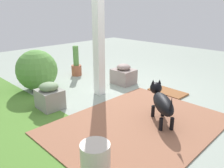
{
  "coord_description": "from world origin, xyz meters",
  "views": [
    {
      "loc": [
        -2.55,
        2.71,
        1.57
      ],
      "look_at": [
        -0.08,
        0.23,
        0.36
      ],
      "focal_mm": 36.06,
      "sensor_mm": 36.0,
      "label": 1
    }
  ],
  "objects": [
    {
      "name": "dog",
      "position": [
        -1.01,
        0.18,
        0.31
      ],
      "size": [
        0.69,
        0.61,
        0.54
      ],
      "color": "black",
      "rests_on": "ground"
    },
    {
      "name": "brick_path",
      "position": [
        -0.85,
        0.49,
        0.01
      ],
      "size": [
        1.8,
        2.4,
        0.02
      ],
      "primitive_type": "cube",
      "color": "#965F45",
      "rests_on": "ground"
    },
    {
      "name": "porch_pillar",
      "position": [
        0.43,
        0.05,
        1.22
      ],
      "size": [
        0.15,
        0.15,
        2.43
      ],
      "primitive_type": "cube",
      "color": "white",
      "rests_on": "ground"
    },
    {
      "name": "doormat",
      "position": [
        -0.46,
        -0.9,
        0.01
      ],
      "size": [
        0.7,
        0.39,
        0.03
      ],
      "primitive_type": "cube",
      "rotation": [
        0.0,
        0.0,
        -0.03
      ],
      "color": "brown",
      "rests_on": "ground"
    },
    {
      "name": "ceramic_urn",
      "position": [
        -1.15,
        1.53,
        0.17
      ],
      "size": [
        0.3,
        0.3,
        0.33
      ],
      "primitive_type": "cylinder",
      "color": "beige",
      "rests_on": "ground"
    },
    {
      "name": "stone_planter_nearest",
      "position": [
        0.51,
        -0.71,
        0.19
      ],
      "size": [
        0.46,
        0.39,
        0.43
      ],
      "color": "gray",
      "rests_on": "ground"
    },
    {
      "name": "round_shrub",
      "position": [
        1.46,
        0.75,
        0.4
      ],
      "size": [
        0.79,
        0.79,
        0.79
      ],
      "primitive_type": "sphere",
      "color": "#58903F",
      "rests_on": "ground"
    },
    {
      "name": "ground_plane",
      "position": [
        0.0,
        0.0,
        0.0
      ],
      "size": [
        12.0,
        12.0,
        0.0
      ],
      "primitive_type": "plane",
      "color": "#95A194"
    },
    {
      "name": "terracotta_pot_tall",
      "position": [
        1.71,
        -0.37,
        0.25
      ],
      "size": [
        0.24,
        0.24,
        0.7
      ],
      "color": "#9C5439",
      "rests_on": "ground"
    },
    {
      "name": "stone_planter_far",
      "position": [
        0.51,
        1.05,
        0.2
      ],
      "size": [
        0.4,
        0.36,
        0.44
      ],
      "color": "gray",
      "rests_on": "ground"
    }
  ]
}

